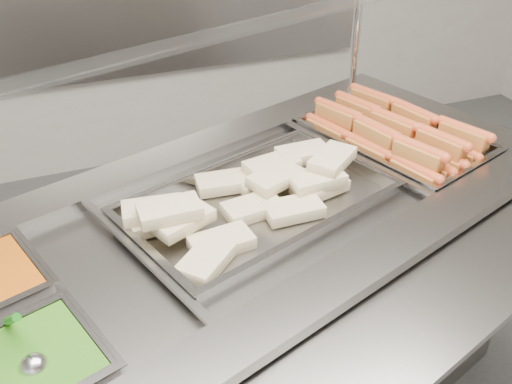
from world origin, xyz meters
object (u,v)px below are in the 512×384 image
object	(u,v)px
pan_wraps	(259,206)
serving_spoon	(30,358)
sneeze_guard	(185,47)
steam_counter	(243,328)
pan_hotdogs	(393,146)

from	to	relation	value
pan_wraps	serving_spoon	world-z (taller)	serving_spoon
sneeze_guard	serving_spoon	bearing A→B (deg)	-130.26
steam_counter	serving_spoon	xyz separation A→B (m)	(-0.58, -0.37, 0.50)
sneeze_guard	steam_counter	bearing A→B (deg)	-71.19
pan_hotdogs	pan_wraps	bearing A→B (deg)	-161.19
sneeze_guard	serving_spoon	size ratio (longest dim) A/B	9.85
steam_counter	pan_hotdogs	distance (m)	0.81
steam_counter	sneeze_guard	bearing A→B (deg)	108.81
sneeze_guard	pan_wraps	size ratio (longest dim) A/B	2.14
steam_counter	pan_wraps	distance (m)	0.46
sneeze_guard	pan_hotdogs	size ratio (longest dim) A/B	2.63
steam_counter	pan_hotdogs	xyz separation A→B (m)	(0.64, 0.22, 0.44)
steam_counter	pan_wraps	xyz separation A→B (m)	(0.06, 0.02, 0.46)
sneeze_guard	pan_hotdogs	world-z (taller)	sneeze_guard
pan_hotdogs	pan_wraps	size ratio (longest dim) A/B	0.82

